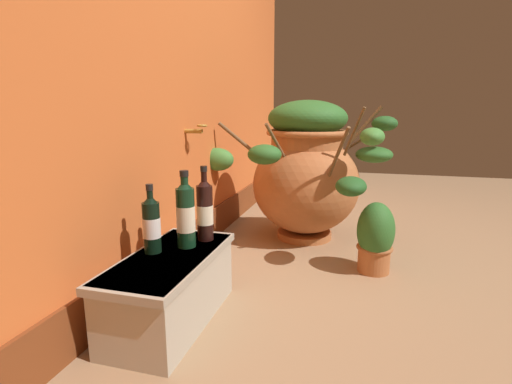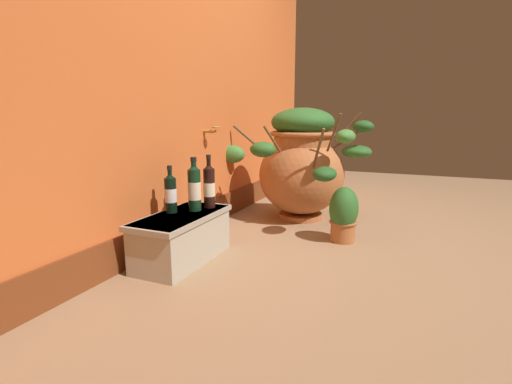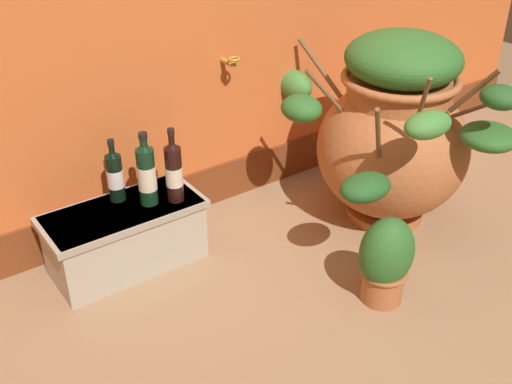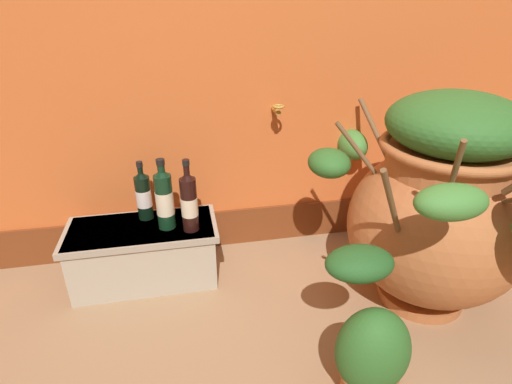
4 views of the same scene
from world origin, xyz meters
name	(u,v)px [view 2 (image 2 of 4)]	position (x,y,z in m)	size (l,w,h in m)	color
ground_plane	(351,247)	(0.00, 0.00, 0.00)	(7.00, 7.00, 0.00)	#9E7A56
back_wall	(188,51)	(0.00, 1.20, 1.29)	(4.40, 0.33, 2.60)	#D6662D
terracotta_urn	(302,165)	(0.55, 0.50, 0.45)	(0.93, 1.23, 0.90)	#B26638
stone_ledge	(182,236)	(-0.63, 0.87, 0.15)	(0.67, 0.31, 0.28)	#B2A893
wine_bottle_left	(209,185)	(-0.41, 0.81, 0.42)	(0.07, 0.07, 0.33)	black
wine_bottle_middle	(171,192)	(-0.61, 0.96, 0.40)	(0.07, 0.07, 0.28)	black
wine_bottle_right	(194,187)	(-0.51, 0.85, 0.42)	(0.08, 0.08, 0.32)	black
potted_shrub	(344,214)	(0.10, 0.07, 0.19)	(0.23, 0.19, 0.38)	#B26638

